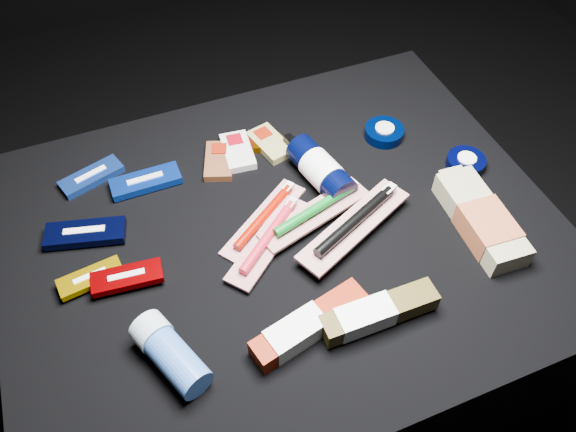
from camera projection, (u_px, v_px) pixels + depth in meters
name	position (u px, v px, depth m)	size (l,w,h in m)	color
ground	(284.00, 334.00, 1.31)	(3.00, 3.00, 0.00)	black
cloth_table	(283.00, 289.00, 1.16)	(0.98, 0.78, 0.40)	black
luna_bar_0	(92.00, 177.00, 1.08)	(0.13, 0.08, 0.02)	#1C44B1
luna_bar_1	(146.00, 181.00, 1.06)	(0.13, 0.05, 0.02)	#0E38B5
luna_bar_2	(85.00, 233.00, 0.98)	(0.15, 0.08, 0.02)	black
luna_bar_3	(91.00, 278.00, 0.92)	(0.11, 0.05, 0.01)	#D6A500
luna_bar_4	(127.00, 277.00, 0.92)	(0.12, 0.06, 0.02)	#8B0003
clif_bar_0	(219.00, 159.00, 1.10)	(0.08, 0.11, 0.02)	#5B311A
clif_bar_1	(237.00, 150.00, 1.12)	(0.06, 0.11, 0.02)	silver
clif_bar_2	(269.00, 142.00, 1.14)	(0.08, 0.11, 0.02)	olive
power_bar	(259.00, 144.00, 1.13)	(0.13, 0.08, 0.01)	maroon
lotion_bottle	(321.00, 170.00, 1.06)	(0.09, 0.20, 0.06)	black
cream_tin_upper	(384.00, 132.00, 1.15)	(0.08, 0.08, 0.02)	black
cream_tin_lower	(466.00, 162.00, 1.10)	(0.08, 0.08, 0.02)	black
bodywash_bottle	(481.00, 220.00, 0.99)	(0.09, 0.22, 0.05)	tan
deodorant_stick	(170.00, 353.00, 0.82)	(0.10, 0.15, 0.06)	#345DAC
toothbrush_pack_0	(265.00, 218.00, 1.01)	(0.20, 0.16, 0.02)	silver
toothbrush_pack_1	(269.00, 237.00, 0.97)	(0.20, 0.17, 0.02)	beige
toothbrush_pack_2	(316.00, 211.00, 1.00)	(0.23, 0.11, 0.02)	beige
toothbrush_pack_3	(356.00, 222.00, 0.98)	(0.25, 0.15, 0.03)	silver
toothpaste_carton_red	(305.00, 328.00, 0.86)	(0.20, 0.09, 0.04)	#781300
toothpaste_carton_green	(374.00, 314.00, 0.87)	(0.19, 0.04, 0.04)	#3C310D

